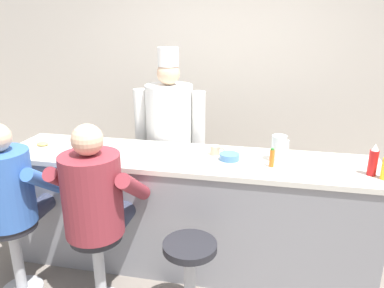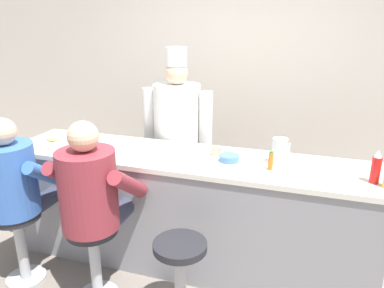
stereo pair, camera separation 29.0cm
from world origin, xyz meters
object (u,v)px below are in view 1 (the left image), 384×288
object	(u,v)px
diner_seated_blue	(9,193)
cereal_bowl	(229,157)
breakfast_plate	(43,146)
coffee_mug_tan	(216,150)
empty_stool_round	(190,268)
ketchup_bottle_red	(373,161)
water_pitcher_clear	(279,148)
hot_sauce_bottle_orange	(272,158)
cook_in_whites_near	(170,133)
diner_seated_maroon	(95,199)

from	to	relation	value
diner_seated_blue	cereal_bowl	bearing A→B (deg)	22.10
breakfast_plate	diner_seated_blue	world-z (taller)	diner_seated_blue
coffee_mug_tan	empty_stool_round	world-z (taller)	coffee_mug_tan
coffee_mug_tan	diner_seated_blue	bearing A→B (deg)	-153.16
ketchup_bottle_red	diner_seated_blue	size ratio (longest dim) A/B	0.17
coffee_mug_tan	diner_seated_blue	xyz separation A→B (m)	(-1.39, -0.70, -0.18)
ketchup_bottle_red	water_pitcher_clear	size ratio (longest dim) A/B	1.14
hot_sauce_bottle_orange	water_pitcher_clear	bearing A→B (deg)	69.77
hot_sauce_bottle_orange	cereal_bowl	distance (m)	0.33
empty_stool_round	cook_in_whites_near	distance (m)	1.44
ketchup_bottle_red	diner_seated_maroon	world-z (taller)	diner_seated_maroon
breakfast_plate	diner_seated_blue	size ratio (longest dim) A/B	0.17
empty_stool_round	water_pitcher_clear	bearing A→B (deg)	52.01
breakfast_plate	coffee_mug_tan	distance (m)	1.47
cereal_bowl	coffee_mug_tan	world-z (taller)	coffee_mug_tan
water_pitcher_clear	empty_stool_round	world-z (taller)	water_pitcher_clear
ketchup_bottle_red	hot_sauce_bottle_orange	size ratio (longest dim) A/B	1.64
water_pitcher_clear	empty_stool_round	xyz separation A→B (m)	(-0.55, -0.70, -0.66)
cereal_bowl	diner_seated_blue	distance (m)	1.64
ketchup_bottle_red	diner_seated_blue	world-z (taller)	diner_seated_blue
cereal_bowl	empty_stool_round	world-z (taller)	cereal_bowl
diner_seated_blue	diner_seated_maroon	world-z (taller)	diner_seated_maroon
diner_seated_blue	cook_in_whites_near	bearing A→B (deg)	54.23
water_pitcher_clear	cereal_bowl	distance (m)	0.38
breakfast_plate	empty_stool_round	distance (m)	1.64
cereal_bowl	coffee_mug_tan	distance (m)	0.15
ketchup_bottle_red	cereal_bowl	xyz separation A→B (m)	(-1.01, 0.09, -0.08)
ketchup_bottle_red	water_pitcher_clear	distance (m)	0.66
water_pitcher_clear	diner_seated_blue	world-z (taller)	diner_seated_blue
water_pitcher_clear	diner_seated_blue	size ratio (longest dim) A/B	0.15
cook_in_whites_near	water_pitcher_clear	bearing A→B (deg)	-27.99
ketchup_bottle_red	diner_seated_blue	xyz separation A→B (m)	(-2.52, -0.52, -0.25)
hot_sauce_bottle_orange	diner_seated_maroon	size ratio (longest dim) A/B	0.10
hot_sauce_bottle_orange	ketchup_bottle_red	bearing A→B (deg)	-1.30
cook_in_whites_near	empty_stool_round	bearing A→B (deg)	-69.36
hot_sauce_bottle_orange	diner_seated_blue	world-z (taller)	diner_seated_blue
breakfast_plate	empty_stool_round	size ratio (longest dim) A/B	0.38
ketchup_bottle_red	hot_sauce_bottle_orange	distance (m)	0.69
breakfast_plate	empty_stool_round	world-z (taller)	breakfast_plate
ketchup_bottle_red	empty_stool_round	distance (m)	1.47
hot_sauce_bottle_orange	empty_stool_round	world-z (taller)	hot_sauce_bottle_orange
ketchup_bottle_red	empty_stool_round	size ratio (longest dim) A/B	0.38
ketchup_bottle_red	cereal_bowl	world-z (taller)	ketchup_bottle_red
coffee_mug_tan	cook_in_whites_near	size ratio (longest dim) A/B	0.07
ketchup_bottle_red	breakfast_plate	size ratio (longest dim) A/B	1.00
breakfast_plate	diner_seated_blue	xyz separation A→B (m)	(0.08, -0.58, -0.16)
coffee_mug_tan	cook_in_whites_near	distance (m)	0.72
hot_sauce_bottle_orange	diner_seated_maroon	xyz separation A→B (m)	(-1.17, -0.53, -0.20)
empty_stool_round	breakfast_plate	bearing A→B (deg)	156.62
cereal_bowl	empty_stool_round	xyz separation A→B (m)	(-0.18, -0.65, -0.58)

